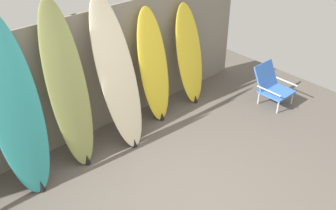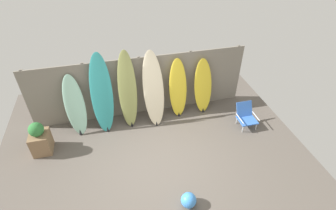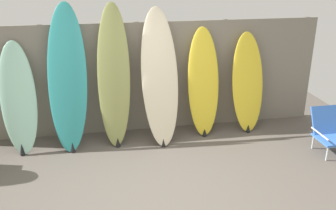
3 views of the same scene
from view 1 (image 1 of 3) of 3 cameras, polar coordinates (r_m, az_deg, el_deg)
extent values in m
plane|color=#5B544C|center=(4.50, 2.26, -15.45)|extent=(7.68, 7.68, 0.00)
cube|color=gray|center=(5.24, -12.90, 3.93)|extent=(6.08, 0.04, 1.80)
cylinder|color=#6C655B|center=(5.28, -13.12, 4.08)|extent=(0.10, 0.10, 1.80)
cylinder|color=#6C655B|center=(6.01, -1.21, 8.55)|extent=(0.10, 0.10, 1.80)
cylinder|color=#6C655B|center=(6.96, 7.96, 11.69)|extent=(0.10, 0.10, 1.80)
ellipsoid|color=teal|center=(4.48, -22.34, -0.47)|extent=(0.64, 0.67, 2.15)
cone|color=black|center=(4.87, -18.74, -11.55)|extent=(0.08, 0.08, 0.15)
ellipsoid|color=olive|center=(4.72, -15.05, 2.56)|extent=(0.55, 0.61, 2.14)
cone|color=black|center=(5.10, -12.19, -8.08)|extent=(0.08, 0.08, 0.14)
ellipsoid|color=beige|center=(4.98, -7.74, 4.57)|extent=(0.58, 0.70, 2.06)
cone|color=black|center=(5.30, -5.16, -5.70)|extent=(0.08, 0.08, 0.12)
ellipsoid|color=yellow|center=(5.53, -2.20, 5.92)|extent=(0.51, 0.42, 1.73)
cone|color=black|center=(5.81, -0.91, -1.71)|extent=(0.08, 0.08, 0.12)
ellipsoid|color=yellow|center=(6.02, 3.28, 7.66)|extent=(0.55, 0.44, 1.63)
cone|color=black|center=(6.26, 4.21, 0.97)|extent=(0.08, 0.08, 0.12)
cylinder|color=silver|center=(6.21, 16.40, -0.32)|extent=(0.02, 0.02, 0.22)
cylinder|color=silver|center=(6.52, 18.38, 0.99)|extent=(0.02, 0.02, 0.22)
cylinder|color=silver|center=(6.37, 13.64, 1.03)|extent=(0.02, 0.02, 0.22)
cylinder|color=silver|center=(6.67, 15.71, 2.25)|extent=(0.02, 0.02, 0.22)
cube|color=blue|center=(6.37, 16.21, 1.97)|extent=(0.48, 0.44, 0.03)
cube|color=blue|center=(6.39, 14.70, 4.29)|extent=(0.46, 0.23, 0.42)
cylinder|color=silver|center=(6.14, 15.11, 2.06)|extent=(0.02, 0.44, 0.02)
cylinder|color=silver|center=(6.51, 17.52, 3.47)|extent=(0.02, 0.44, 0.02)
camera|label=2|loc=(2.99, 120.02, 20.35)|focal=28.00mm
camera|label=3|loc=(2.37, 85.76, -16.18)|focal=40.00mm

